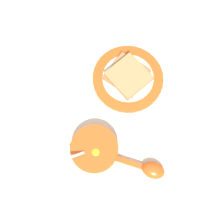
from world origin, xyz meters
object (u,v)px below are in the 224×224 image
at_px(egg_bowl, 95,149).
at_px(toast_plate, 128,79).
at_px(soup_spoon, 148,169).
at_px(toast_sandwich, 128,75).

distance_m(egg_bowl, toast_plate, 0.24).
bearing_deg(toast_plate, egg_bowl, -20.79).
distance_m(egg_bowl, soup_spoon, 0.16).
distance_m(toast_plate, toast_sandwich, 0.02).
bearing_deg(soup_spoon, toast_plate, -165.82).
relative_size(egg_bowl, soup_spoon, 0.85).
height_order(toast_sandwich, soup_spoon, toast_sandwich).
distance_m(egg_bowl, toast_sandwich, 0.24).
height_order(toast_plate, toast_sandwich, toast_sandwich).
height_order(egg_bowl, toast_plate, egg_bowl).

